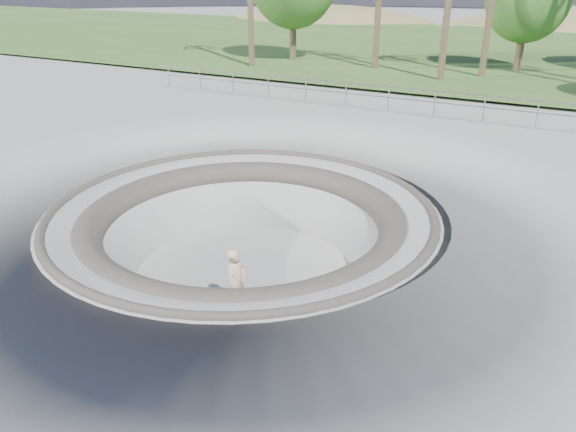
{
  "coord_description": "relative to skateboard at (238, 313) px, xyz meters",
  "views": [
    {
      "loc": [
        7.42,
        -11.53,
        5.86
      ],
      "look_at": [
        1.17,
        0.38,
        -0.1
      ],
      "focal_mm": 35.0,
      "sensor_mm": 36.0,
      "label": 1
    }
  ],
  "objects": [
    {
      "name": "skater",
      "position": [
        -0.0,
        0.0,
        0.86
      ],
      "size": [
        0.47,
        0.65,
        1.69
      ],
      "primitive_type": "imported",
      "rotation": [
        0.0,
        0.0,
        1.47
      ],
      "color": "#D7A98B",
      "rests_on": "skateboard"
    },
    {
      "name": "distant_hills",
      "position": [
        2.81,
        59.06,
        -5.19
      ],
      "size": [
        103.2,
        45.0,
        28.6
      ],
      "color": "brown",
      "rests_on": "ground"
    },
    {
      "name": "skate_bowl",
      "position": [
        -0.97,
        1.89,
        0.0
      ],
      "size": [
        14.0,
        14.0,
        4.1
      ],
      "color": "#A6A6A1",
      "rests_on": "ground"
    },
    {
      "name": "safety_railing",
      "position": [
        -0.97,
        13.89,
        2.52
      ],
      "size": [
        25.0,
        0.06,
        1.03
      ],
      "color": "gray",
      "rests_on": "ground"
    },
    {
      "name": "ground",
      "position": [
        -0.97,
        1.89,
        1.83
      ],
      "size": [
        180.0,
        180.0,
        0.0
      ],
      "primitive_type": "plane",
      "color": "#A6A6A1",
      "rests_on": "ground"
    },
    {
      "name": "grass_strip",
      "position": [
        -0.97,
        35.89,
        2.05
      ],
      "size": [
        180.0,
        36.0,
        0.12
      ],
      "color": "#315421",
      "rests_on": "ground"
    },
    {
      "name": "skateboard",
      "position": [
        0.0,
        0.0,
        0.0
      ],
      "size": [
        0.88,
        0.36,
        0.09
      ],
      "color": "#8F5A39",
      "rests_on": "ground"
    }
  ]
}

